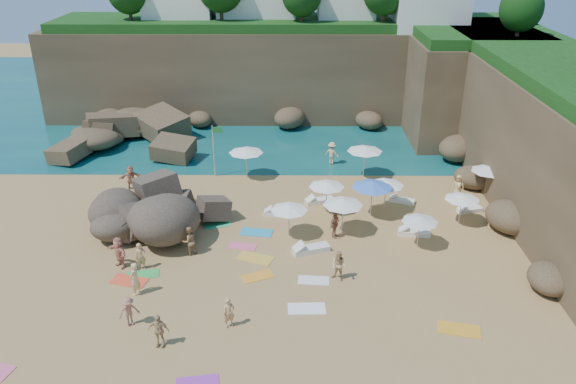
{
  "coord_description": "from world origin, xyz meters",
  "views": [
    {
      "loc": [
        2.25,
        -26.97,
        16.23
      ],
      "look_at": [
        2.0,
        3.0,
        2.0
      ],
      "focal_mm": 35.0,
      "sensor_mm": 36.0,
      "label": 1
    }
  ],
  "objects_px": {
    "flag_pole": "(215,144)",
    "parasol_1": "(327,184)",
    "person_stand_2": "(332,153)",
    "person_stand_5": "(131,177)",
    "person_stand_4": "(458,187)",
    "parasol_2": "(365,149)",
    "rock_outcrop": "(171,221)",
    "person_stand_3": "(335,224)",
    "lounger_0": "(278,213)",
    "person_stand_0": "(140,256)",
    "parasol_0": "(246,150)",
    "person_stand_6": "(135,279)",
    "person_stand_1": "(189,241)"
  },
  "relations": [
    {
      "from": "parasol_1",
      "to": "person_stand_2",
      "type": "height_order",
      "value": "parasol_1"
    },
    {
      "from": "person_stand_2",
      "to": "person_stand_1",
      "type": "bearing_deg",
      "value": 84.79
    },
    {
      "from": "parasol_0",
      "to": "parasol_2",
      "type": "distance_m",
      "value": 8.32
    },
    {
      "from": "person_stand_3",
      "to": "parasol_1",
      "type": "bearing_deg",
      "value": 38.29
    },
    {
      "from": "parasol_0",
      "to": "person_stand_2",
      "type": "height_order",
      "value": "parasol_0"
    },
    {
      "from": "flag_pole",
      "to": "parasol_2",
      "type": "height_order",
      "value": "flag_pole"
    },
    {
      "from": "parasol_0",
      "to": "person_stand_6",
      "type": "distance_m",
      "value": 14.73
    },
    {
      "from": "flag_pole",
      "to": "parasol_1",
      "type": "relative_size",
      "value": 1.72
    },
    {
      "from": "parasol_1",
      "to": "parasol_0",
      "type": "bearing_deg",
      "value": 135.5
    },
    {
      "from": "rock_outcrop",
      "to": "person_stand_1",
      "type": "distance_m",
      "value": 4.27
    },
    {
      "from": "lounger_0",
      "to": "person_stand_1",
      "type": "distance_m",
      "value": 6.65
    },
    {
      "from": "person_stand_1",
      "to": "parasol_1",
      "type": "bearing_deg",
      "value": -178.8
    },
    {
      "from": "rock_outcrop",
      "to": "parasol_2",
      "type": "xyz_separation_m",
      "value": [
        12.48,
        6.79,
        2.15
      ]
    },
    {
      "from": "person_stand_6",
      "to": "person_stand_0",
      "type": "bearing_deg",
      "value": -154.1
    },
    {
      "from": "rock_outcrop",
      "to": "flag_pole",
      "type": "xyz_separation_m",
      "value": [
        1.98,
        6.82,
        2.43
      ]
    },
    {
      "from": "rock_outcrop",
      "to": "parasol_1",
      "type": "height_order",
      "value": "parasol_1"
    },
    {
      "from": "parasol_1",
      "to": "parasol_2",
      "type": "height_order",
      "value": "parasol_2"
    },
    {
      "from": "person_stand_0",
      "to": "person_stand_2",
      "type": "height_order",
      "value": "person_stand_2"
    },
    {
      "from": "person_stand_4",
      "to": "flag_pole",
      "type": "bearing_deg",
      "value": -169.71
    },
    {
      "from": "person_stand_1",
      "to": "person_stand_4",
      "type": "distance_m",
      "value": 17.96
    },
    {
      "from": "rock_outcrop",
      "to": "person_stand_2",
      "type": "xyz_separation_m",
      "value": [
        10.37,
        9.19,
        0.86
      ]
    },
    {
      "from": "parasol_1",
      "to": "person_stand_2",
      "type": "distance_m",
      "value": 8.0
    },
    {
      "from": "parasol_2",
      "to": "person_stand_4",
      "type": "bearing_deg",
      "value": -30.04
    },
    {
      "from": "flag_pole",
      "to": "person_stand_3",
      "type": "distance_m",
      "value": 11.8
    },
    {
      "from": "parasol_1",
      "to": "person_stand_1",
      "type": "relative_size",
      "value": 1.32
    },
    {
      "from": "rock_outcrop",
      "to": "parasol_0",
      "type": "relative_size",
      "value": 2.94
    },
    {
      "from": "person_stand_0",
      "to": "person_stand_4",
      "type": "height_order",
      "value": "person_stand_4"
    },
    {
      "from": "flag_pole",
      "to": "person_stand_3",
      "type": "bearing_deg",
      "value": -47.76
    },
    {
      "from": "parasol_2",
      "to": "person_stand_4",
      "type": "relative_size",
      "value": 1.54
    },
    {
      "from": "parasol_2",
      "to": "person_stand_3",
      "type": "bearing_deg",
      "value": -106.98
    },
    {
      "from": "lounger_0",
      "to": "person_stand_0",
      "type": "relative_size",
      "value": 1.16
    },
    {
      "from": "person_stand_0",
      "to": "person_stand_6",
      "type": "xyz_separation_m",
      "value": [
        0.28,
        -2.22,
        0.12
      ]
    },
    {
      "from": "lounger_0",
      "to": "person_stand_3",
      "type": "height_order",
      "value": "person_stand_3"
    },
    {
      "from": "person_stand_1",
      "to": "rock_outcrop",
      "type": "bearing_deg",
      "value": -96.36
    },
    {
      "from": "rock_outcrop",
      "to": "person_stand_5",
      "type": "relative_size",
      "value": 4.27
    },
    {
      "from": "person_stand_3",
      "to": "person_stand_0",
      "type": "bearing_deg",
      "value": 140.7
    },
    {
      "from": "person_stand_3",
      "to": "flag_pole",
      "type": "bearing_deg",
      "value": 74.68
    },
    {
      "from": "parasol_0",
      "to": "person_stand_5",
      "type": "distance_m",
      "value": 8.05
    },
    {
      "from": "flag_pole",
      "to": "parasol_0",
      "type": "height_order",
      "value": "flag_pole"
    },
    {
      "from": "person_stand_2",
      "to": "parasol_0",
      "type": "bearing_deg",
      "value": 51.12
    },
    {
      "from": "parasol_2",
      "to": "person_stand_4",
      "type": "distance_m",
      "value": 6.83
    },
    {
      "from": "flag_pole",
      "to": "parasol_1",
      "type": "height_order",
      "value": "flag_pole"
    },
    {
      "from": "rock_outcrop",
      "to": "person_stand_2",
      "type": "distance_m",
      "value": 13.88
    },
    {
      "from": "person_stand_2",
      "to": "person_stand_5",
      "type": "height_order",
      "value": "person_stand_2"
    },
    {
      "from": "rock_outcrop",
      "to": "parasol_0",
      "type": "xyz_separation_m",
      "value": [
        4.16,
        6.57,
        2.1
      ]
    },
    {
      "from": "parasol_2",
      "to": "person_stand_1",
      "type": "distance_m",
      "value": 15.06
    },
    {
      "from": "parasol_0",
      "to": "lounger_0",
      "type": "height_order",
      "value": "parasol_0"
    },
    {
      "from": "person_stand_1",
      "to": "person_stand_6",
      "type": "bearing_deg",
      "value": 29.38
    },
    {
      "from": "rock_outcrop",
      "to": "flag_pole",
      "type": "height_order",
      "value": "flag_pole"
    },
    {
      "from": "person_stand_0",
      "to": "lounger_0",
      "type": "bearing_deg",
      "value": 21.95
    }
  ]
}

